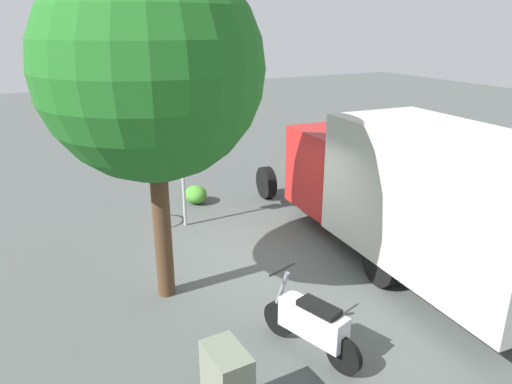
{
  "coord_description": "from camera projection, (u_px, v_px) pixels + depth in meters",
  "views": [
    {
      "loc": [
        -8.09,
        3.96,
        4.7
      ],
      "look_at": [
        0.89,
        -0.63,
        1.1
      ],
      "focal_mm": 33.26,
      "sensor_mm": 36.0,
      "label": 1
    }
  ],
  "objects": [
    {
      "name": "box_truck_near",
      "position": [
        409.0,
        188.0,
        9.32
      ],
      "size": [
        8.5,
        2.68,
        2.95
      ],
      "rotation": [
        0.0,
        0.0,
        -0.06
      ],
      "color": "black",
      "rests_on": "ground"
    },
    {
      "name": "ground_plane",
      "position": [
        249.0,
        258.0,
        10.07
      ],
      "size": [
        60.0,
        60.0,
        0.0
      ],
      "primitive_type": "plane",
      "color": "#4A504D"
    },
    {
      "name": "bike_rack_hoop",
      "position": [
        166.0,
        222.0,
        11.87
      ],
      "size": [
        0.85,
        0.12,
        0.85
      ],
      "primitive_type": "torus",
      "rotation": [
        1.57,
        0.0,
        -0.08
      ],
      "color": "#B7B7BC",
      "rests_on": "ground"
    },
    {
      "name": "motorcycle",
      "position": [
        312.0,
        323.0,
        6.99
      ],
      "size": [
        1.75,
        0.78,
        1.2
      ],
      "rotation": [
        0.0,
        0.0,
        0.31
      ],
      "color": "black",
      "rests_on": "ground"
    },
    {
      "name": "shrub_near_sign",
      "position": [
        196.0,
        194.0,
        13.04
      ],
      "size": [
        0.72,
        0.59,
        0.49
      ],
      "primitive_type": "ellipsoid",
      "color": "#428C2D",
      "rests_on": "ground"
    },
    {
      "name": "stop_sign",
      "position": [
        181.0,
        140.0,
        10.95
      ],
      "size": [
        0.71,
        0.33,
        3.22
      ],
      "color": "#9E9EA3",
      "rests_on": "ground"
    },
    {
      "name": "street_tree",
      "position": [
        151.0,
        69.0,
        7.39
      ],
      "size": [
        3.6,
        3.6,
        5.84
      ],
      "color": "#47301E",
      "rests_on": "ground"
    }
  ]
}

